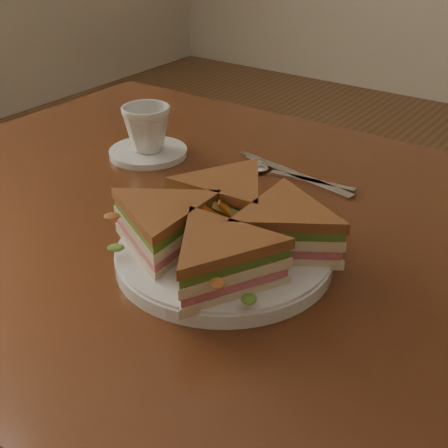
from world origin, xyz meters
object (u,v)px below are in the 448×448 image
(knife, at_px, (289,173))
(spoon, at_px, (268,171))
(coffee_cup, at_px, (147,128))
(sandwich_wedges, at_px, (224,228))
(plate, at_px, (224,256))
(table, at_px, (261,299))
(saucer, at_px, (148,152))

(knife, bearing_deg, spoon, -141.45)
(coffee_cup, bearing_deg, sandwich_wedges, -29.36)
(plate, bearing_deg, knife, 103.53)
(spoon, bearing_deg, knife, 21.35)
(plate, bearing_deg, sandwich_wedges, -100.62)
(sandwich_wedges, bearing_deg, table, 87.22)
(plate, distance_m, saucer, 0.34)
(coffee_cup, bearing_deg, spoon, 19.44)
(spoon, bearing_deg, saucer, -171.03)
(knife, bearing_deg, coffee_cup, -152.09)
(sandwich_wedges, distance_m, coffee_cup, 0.34)
(table, bearing_deg, coffee_cup, 159.41)
(plate, height_order, knife, plate)
(plate, xyz_separation_m, sandwich_wedges, (-0.00, -0.00, 0.04))
(saucer, bearing_deg, spoon, 15.28)
(knife, height_order, coffee_cup, coffee_cup)
(spoon, bearing_deg, table, -65.86)
(table, height_order, saucer, saucer)
(table, distance_m, plate, 0.13)
(plate, relative_size, sandwich_wedges, 0.78)
(sandwich_wedges, relative_size, saucer, 2.57)
(knife, height_order, saucer, saucer)
(coffee_cup, bearing_deg, saucer, -85.84)
(sandwich_wedges, bearing_deg, spoon, 110.64)
(table, relative_size, knife, 5.62)
(table, relative_size, coffee_cup, 15.61)
(coffee_cup, bearing_deg, plate, -29.36)
(knife, bearing_deg, sandwich_wedges, -65.59)
(table, height_order, spoon, spoon)
(table, bearing_deg, plate, -92.78)
(sandwich_wedges, height_order, coffee_cup, coffee_cup)
(table, bearing_deg, saucer, 159.41)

